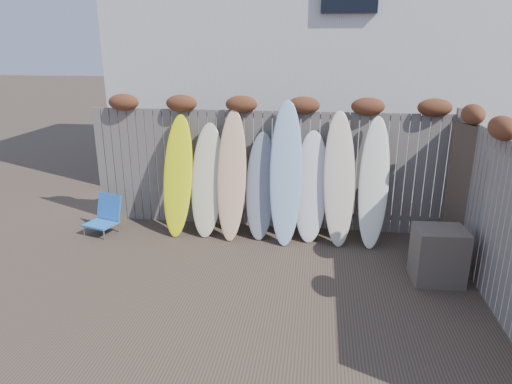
# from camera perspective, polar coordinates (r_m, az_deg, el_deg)

# --- Properties ---
(ground) EXTENTS (80.00, 80.00, 0.00)m
(ground) POSITION_cam_1_polar(r_m,az_deg,el_deg) (5.88, -1.66, -12.95)
(ground) COLOR #493A2D
(back_fence) EXTENTS (6.05, 0.28, 2.24)m
(back_fence) POSITION_cam_1_polar(r_m,az_deg,el_deg) (7.63, 1.68, 4.03)
(back_fence) COLOR slate
(back_fence) RESTS_ON ground
(right_fence) EXTENTS (0.28, 4.40, 2.24)m
(right_fence) POSITION_cam_1_polar(r_m,az_deg,el_deg) (5.95, 28.51, -2.70)
(right_fence) COLOR slate
(right_fence) RESTS_ON ground
(house) EXTENTS (8.50, 5.50, 6.33)m
(house) POSITION_cam_1_polar(r_m,az_deg,el_deg) (11.48, 6.48, 18.75)
(house) COLOR silver
(house) RESTS_ON ground
(beach_chair) EXTENTS (0.59, 0.61, 0.62)m
(beach_chair) POSITION_cam_1_polar(r_m,az_deg,el_deg) (8.07, -18.34, -2.78)
(beach_chair) COLOR blue
(beach_chair) RESTS_ON ground
(wooden_crate) EXTENTS (0.66, 0.56, 0.74)m
(wooden_crate) POSITION_cam_1_polar(r_m,az_deg,el_deg) (6.54, 21.82, -7.32)
(wooden_crate) COLOR #433D32
(wooden_crate) RESTS_ON ground
(lattice_panel) EXTENTS (0.60, 1.21, 1.96)m
(lattice_panel) POSITION_cam_1_polar(r_m,az_deg,el_deg) (6.98, 26.14, -0.93)
(lattice_panel) COLOR #3F3226
(lattice_panel) RESTS_ON ground
(surfboard_0) EXTENTS (0.50, 0.70, 1.94)m
(surfboard_0) POSITION_cam_1_polar(r_m,az_deg,el_deg) (7.59, -9.74, 2.02)
(surfboard_0) COLOR #FEFF10
(surfboard_0) RESTS_ON ground
(surfboard_1) EXTENTS (0.55, 0.66, 1.81)m
(surfboard_1) POSITION_cam_1_polar(r_m,az_deg,el_deg) (7.50, -6.12, 1.49)
(surfboard_1) COLOR beige
(surfboard_1) RESTS_ON ground
(surfboard_2) EXTENTS (0.49, 0.74, 2.04)m
(surfboard_2) POSITION_cam_1_polar(r_m,az_deg,el_deg) (7.34, -3.06, 2.11)
(surfboard_2) COLOR #FFBA80
(surfboard_2) RESTS_ON ground
(surfboard_3) EXTENTS (0.49, 0.61, 1.69)m
(surfboard_3) POSITION_cam_1_polar(r_m,az_deg,el_deg) (7.36, 0.60, 0.76)
(surfboard_3) COLOR gray
(surfboard_3) RESTS_ON ground
(surfboard_4) EXTENTS (0.55, 0.80, 2.21)m
(surfboard_4) POSITION_cam_1_polar(r_m,az_deg,el_deg) (7.17, 3.76, 2.42)
(surfboard_4) COLOR #96B8DE
(surfboard_4) RESTS_ON ground
(surfboard_5) EXTENTS (0.56, 0.64, 1.73)m
(surfboard_5) POSITION_cam_1_polar(r_m,az_deg,el_deg) (7.31, 6.88, 0.68)
(surfboard_5) COLOR white
(surfboard_5) RESTS_ON ground
(surfboard_6) EXTENTS (0.55, 0.77, 2.05)m
(surfboard_6) POSITION_cam_1_polar(r_m,az_deg,el_deg) (7.23, 10.36, 1.65)
(surfboard_6) COLOR beige
(surfboard_6) RESTS_ON ground
(surfboard_7) EXTENTS (0.51, 0.74, 1.98)m
(surfboard_7) POSITION_cam_1_polar(r_m,az_deg,el_deg) (7.27, 14.51, 1.17)
(surfboard_7) COLOR white
(surfboard_7) RESTS_ON ground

